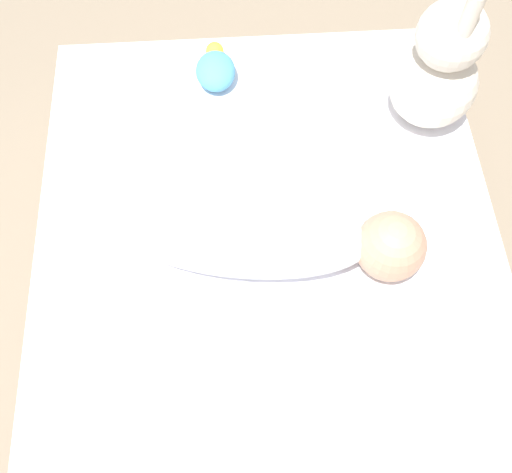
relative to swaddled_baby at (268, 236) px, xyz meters
name	(u,v)px	position (x,y,z in m)	size (l,w,h in m)	color
ground_plane	(267,287)	(0.01, 0.00, -0.28)	(12.00, 12.00, 0.00)	#7A6B56
bed_mattress	(268,268)	(0.01, 0.00, -0.17)	(1.16, 0.94, 0.21)	white
swaddled_baby	(268,236)	(0.00, 0.00, 0.00)	(0.25, 0.60, 0.14)	white
pillow	(474,442)	(-0.39, -0.31, -0.02)	(0.31, 0.38, 0.10)	white
bunny_plush	(439,69)	(0.33, -0.38, 0.07)	(0.19, 0.19, 0.36)	beige
turtle_plush	(215,69)	(0.46, 0.09, -0.04)	(0.15, 0.09, 0.06)	#4C99C6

